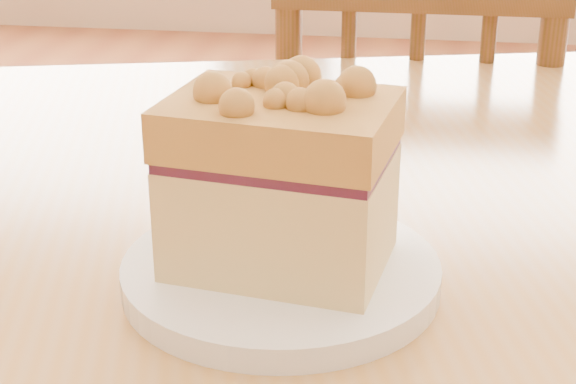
{
  "coord_description": "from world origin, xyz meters",
  "views": [
    {
      "loc": [
        -0.06,
        -0.41,
        1.03
      ],
      "look_at": [
        -0.14,
        0.11,
        0.8
      ],
      "focal_mm": 55.0,
      "sensor_mm": 36.0,
      "label": 1
    }
  ],
  "objects_px": {
    "cafe_table_main": "(359,302)",
    "cake_slice": "(279,177)",
    "plate": "(281,274)",
    "cafe_chair_main": "(407,234)"
  },
  "relations": [
    {
      "from": "cafe_chair_main",
      "to": "plate",
      "type": "relative_size",
      "value": 4.34
    },
    {
      "from": "cafe_table_main",
      "to": "plate",
      "type": "distance_m",
      "value": 0.17
    },
    {
      "from": "cafe_chair_main",
      "to": "cafe_table_main",
      "type": "bearing_deg",
      "value": 86.93
    },
    {
      "from": "cafe_table_main",
      "to": "cake_slice",
      "type": "distance_m",
      "value": 0.21
    },
    {
      "from": "cafe_table_main",
      "to": "plate",
      "type": "relative_size",
      "value": 7.54
    },
    {
      "from": "cafe_chair_main",
      "to": "cake_slice",
      "type": "relative_size",
      "value": 5.83
    },
    {
      "from": "cafe_table_main",
      "to": "plate",
      "type": "bearing_deg",
      "value": -122.27
    },
    {
      "from": "cake_slice",
      "to": "cafe_chair_main",
      "type": "bearing_deg",
      "value": 92.58
    },
    {
      "from": "plate",
      "to": "cake_slice",
      "type": "distance_m",
      "value": 0.07
    },
    {
      "from": "cafe_table_main",
      "to": "cafe_chair_main",
      "type": "height_order",
      "value": "cafe_chair_main"
    }
  ]
}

